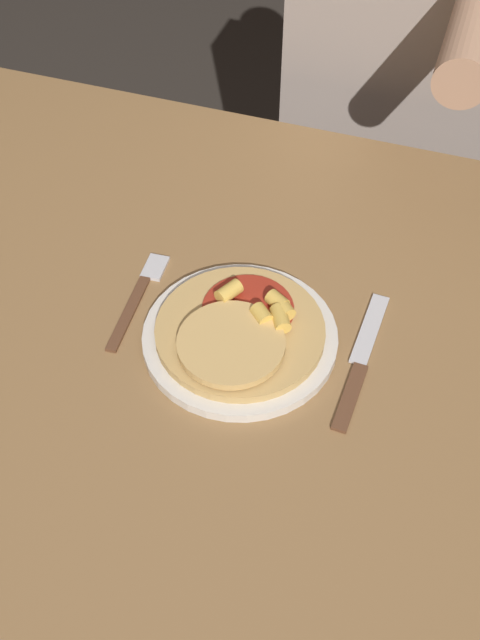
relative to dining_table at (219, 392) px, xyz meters
name	(u,v)px	position (x,y,z in m)	size (l,w,h in m)	color
ground_plane	(226,579)	(0.00, 0.00, -0.64)	(8.00, 8.00, 0.00)	#2D2823
dining_table	(219,392)	(0.00, 0.00, 0.00)	(1.26, 0.98, 0.73)	olive
plate	(240,337)	(0.02, 0.02, 0.10)	(0.24, 0.24, 0.01)	silver
pizza	(240,330)	(0.02, 0.02, 0.12)	(0.21, 0.21, 0.04)	tan
fork	(140,294)	(-0.13, 0.05, 0.10)	(0.03, 0.18, 0.00)	brown
knife	(360,361)	(0.17, 0.04, 0.10)	(0.03, 0.22, 0.00)	brown
person_diner	(402,58)	(0.09, 0.72, 0.11)	(0.38, 0.52, 1.28)	#2D2D38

